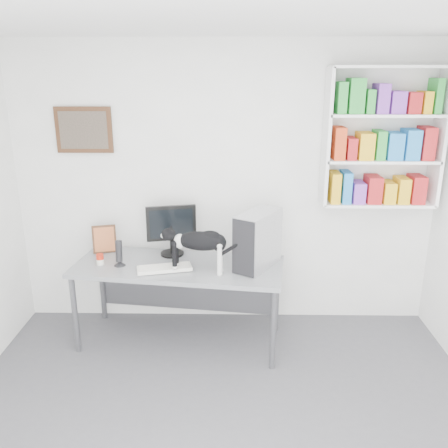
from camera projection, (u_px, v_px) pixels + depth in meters
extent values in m
cube|color=white|center=(219.00, 8.00, 2.20)|extent=(4.00, 4.00, 0.01)
cube|color=silver|center=(225.00, 188.00, 4.52)|extent=(4.00, 0.01, 2.70)
cube|color=white|center=(383.00, 138.00, 4.20)|extent=(1.03, 0.28, 1.24)
cube|color=#472617|center=(84.00, 130.00, 4.34)|extent=(0.52, 0.04, 0.42)
cube|color=gray|center=(180.00, 303.00, 4.34)|extent=(1.93, 0.95, 0.77)
cube|color=black|center=(171.00, 230.00, 4.38)|extent=(0.49, 0.31, 0.49)
cube|color=silver|center=(164.00, 268.00, 4.10)|extent=(0.50, 0.28, 0.04)
cube|color=silver|center=(258.00, 240.00, 4.11)|extent=(0.45, 0.54, 0.50)
cylinder|color=black|center=(119.00, 253.00, 4.17)|extent=(0.11, 0.11, 0.24)
cube|color=#472617|center=(104.00, 239.00, 4.47)|extent=(0.24, 0.14, 0.27)
cylinder|color=red|center=(100.00, 259.00, 4.21)|extent=(0.07, 0.07, 0.10)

